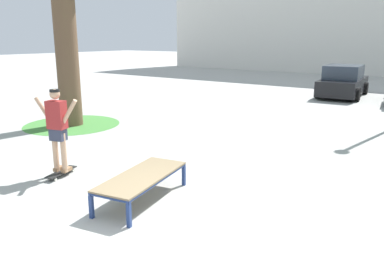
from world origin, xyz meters
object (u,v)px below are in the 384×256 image
at_px(skate_box, 142,178).
at_px(skateboard, 61,172).
at_px(skater, 57,125).
at_px(car_black, 343,82).

height_order(skate_box, skateboard, skate_box).
distance_m(skate_box, skateboard, 2.20).
xyz_separation_m(skateboard, skater, (-0.00, 0.00, 0.99)).
relative_size(skate_box, skateboard, 2.43).
height_order(skate_box, skater, skater).
height_order(skateboard, car_black, car_black).
height_order(skateboard, skater, skater).
bearing_deg(skateboard, skater, 105.81).
relative_size(skater, car_black, 0.39).
bearing_deg(skater, car_black, 82.75).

